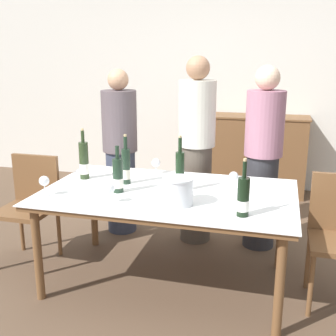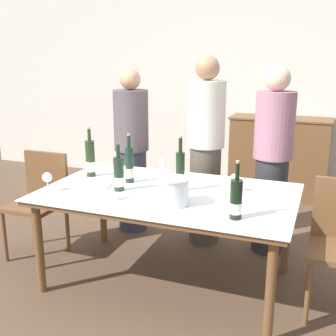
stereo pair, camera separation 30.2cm
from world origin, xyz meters
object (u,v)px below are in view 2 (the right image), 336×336
Objects in this scene: wine_bottle_4 at (180,172)px; person_guest_left at (206,152)px; chair_left_end at (40,196)px; wine_bottle_2 at (119,175)px; sideboard_cabinet at (278,157)px; ice_bucket at (174,191)px; wine_glass_3 at (162,163)px; person_host at (132,152)px; wine_glass_1 at (47,178)px; person_guest_right at (272,162)px; dining_table at (168,199)px; wine_bottle_1 at (90,159)px; wine_glass_2 at (107,187)px; wine_bottle_3 at (236,200)px; wine_glass_0 at (235,179)px; wine_bottle_0 at (129,166)px.

person_guest_left is (-0.03, 0.78, -0.02)m from wine_bottle_4.
chair_left_end is at bearing -149.47° from person_guest_left.
wine_bottle_2 is 0.45m from wine_bottle_4.
sideboard_cabinet is 5.64× the size of ice_bucket.
ice_bucket is 1.60× the size of wine_glass_3.
wine_glass_1 is at bearing -95.99° from person_host.
wine_bottle_4 is 0.97m from wine_glass_1.
person_guest_right is (0.55, 0.79, -0.06)m from wine_bottle_4.
dining_table is 4.49× the size of wine_bottle_1.
wine_bottle_1 is 0.59m from chair_left_end.
person_guest_right is (0.50, 1.08, -0.02)m from ice_bucket.
wine_glass_2 is 1.03m from chair_left_end.
wine_bottle_2 is at bearing -164.29° from dining_table.
person_host is at bearing 178.24° from person_guest_left.
sideboard_cabinet is 2.12m from wine_glass_3.
wine_glass_2 is at bearing -107.44° from person_guest_left.
wine_glass_0 is at bearing 102.83° from wine_bottle_3.
wine_bottle_1 is at bearing 159.50° from wine_bottle_3.
dining_table is at bearing -102.20° from sideboard_cabinet.
person_host is at bearing 86.90° from wine_bottle_1.
wine_bottle_1 is at bearing -93.10° from person_host.
person_guest_right is at bearing 24.74° from wine_glass_3.
person_guest_left is at bearing 114.39° from wine_bottle_3.
wine_glass_0 is 0.73m from wine_glass_3.
dining_table is at bearing 15.71° from wine_bottle_2.
wine_bottle_3 is (0.43, -0.09, 0.02)m from ice_bucket.
ice_bucket is at bearing 167.71° from wine_bottle_3.
sideboard_cabinet is 8.46× the size of wine_glass_2.
wine_bottle_4 is (-0.06, 0.29, 0.04)m from ice_bucket.
sideboard_cabinet is 2.60m from wine_bottle_1.
wine_glass_0 is 0.08× the size of person_guest_left.
wine_bottle_4 reaches higher than ice_bucket.
wine_glass_2 is 1.24m from person_host.
wine_glass_0 is (0.80, 0.27, -0.02)m from wine_bottle_2.
ice_bucket is 0.13× the size of person_host.
wine_glass_0 is 0.69m from person_guest_right.
person_guest_right reaches higher than wine_glass_1.
person_host reaches higher than wine_bottle_2.
wine_bottle_3 is at bearing -12.29° from ice_bucket.
wine_glass_0 is 1.70m from chair_left_end.
dining_table is 0.89m from wine_glass_1.
person_host is 0.75m from person_guest_left.
chair_left_end is at bearing 168.28° from wine_bottle_2.
chair_left_end is (-1.35, 0.32, -0.31)m from ice_bucket.
wine_glass_0 is at bearing 20.83° from wine_glass_1.
wine_glass_3 is at bearing -39.98° from person_host.
wine_bottle_4 reaches higher than wine_bottle_1.
sideboard_cabinet is 0.75× the size of person_host.
sideboard_cabinet is at bearing 68.83° from wine_bottle_0.
dining_table is 1.06m from person_guest_right.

